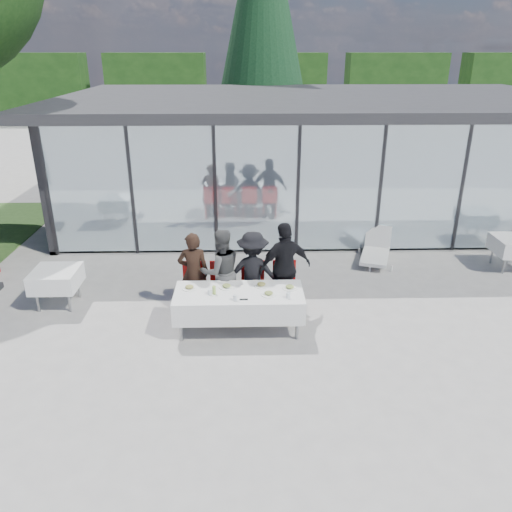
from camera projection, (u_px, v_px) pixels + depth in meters
The scene contains 24 objects.
ground at pixel (259, 342), 8.60m from camera, with size 90.00×90.00×0.00m, color #9C9994.
pavilion at pixel (316, 137), 15.35m from camera, with size 14.80×8.80×3.44m.
treeline at pixel (217, 88), 33.53m from camera, with size 62.50×2.00×4.40m.
dining_table at pixel (239, 303), 8.78m from camera, with size 2.26×0.96×0.75m.
diner_a at pixel (194, 273), 9.33m from camera, with size 0.58×0.58×1.60m, color black.
diner_chair_a at pixel (194, 285), 9.46m from camera, with size 0.44×0.44×0.97m.
diner_b at pixel (221, 271), 9.33m from camera, with size 0.80×0.80×1.65m, color #4E4E4E.
diner_chair_b at pixel (222, 284), 9.47m from camera, with size 0.44×0.44×0.97m.
diner_c at pixel (253, 272), 9.35m from camera, with size 1.03×1.03×1.60m, color black.
diner_chair_c at pixel (253, 284), 9.48m from camera, with size 0.44×0.44×0.97m.
diner_d at pixel (285, 268), 9.33m from camera, with size 1.04×1.04×1.77m, color black.
diner_chair_d at pixel (284, 284), 9.50m from camera, with size 0.44×0.44×0.97m.
plate_a at pixel (189, 287), 8.81m from camera, with size 0.26×0.26×0.07m.
plate_b at pixel (227, 286), 8.85m from camera, with size 0.26×0.26×0.07m.
plate_c at pixel (261, 285), 8.91m from camera, with size 0.26×0.26×0.07m.
plate_d at pixel (290, 287), 8.81m from camera, with size 0.26×0.26×0.07m.
plate_extra at pixel (269, 294), 8.59m from camera, with size 0.26×0.26×0.07m.
juice_bottle at pixel (214, 290), 8.61m from camera, with size 0.06×0.06×0.15m, color #9EC250.
drinking_glasses at pixel (244, 295), 8.49m from camera, with size 1.41×0.29×0.10m.
folded_eyeglasses at pixel (244, 299), 8.43m from camera, with size 0.14×0.03×0.01m, color black.
spare_table_left at pixel (56, 279), 9.65m from camera, with size 0.86×0.86×0.74m.
spare_chair_b at pixel (499, 228), 12.46m from camera, with size 0.59×0.59×0.97m.
lounger at pixel (376, 250), 11.85m from camera, with size 1.00×1.45×0.72m.
conifer_tree at pixel (262, 10), 18.30m from camera, with size 4.00×4.00×10.50m.
Camera 1 is at (-0.24, -7.36, 4.69)m, focal length 35.00 mm.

